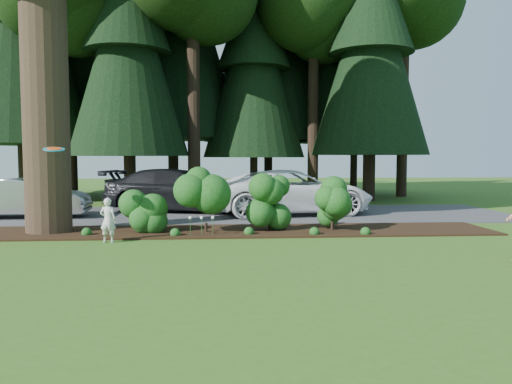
# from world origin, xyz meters

# --- Properties ---
(ground) EXTENTS (80.00, 80.00, 0.00)m
(ground) POSITION_xyz_m (0.00, 0.00, 0.00)
(ground) COLOR #355618
(ground) RESTS_ON ground
(mulch_bed) EXTENTS (16.00, 2.50, 0.05)m
(mulch_bed) POSITION_xyz_m (0.00, 3.25, 0.03)
(mulch_bed) COLOR black
(mulch_bed) RESTS_ON ground
(driveway) EXTENTS (22.00, 6.00, 0.03)m
(driveway) POSITION_xyz_m (0.00, 7.50, 0.01)
(driveway) COLOR #38383A
(driveway) RESTS_ON ground
(shrub_row) EXTENTS (6.53, 1.60, 1.61)m
(shrub_row) POSITION_xyz_m (0.77, 3.14, 0.81)
(shrub_row) COLOR #164214
(shrub_row) RESTS_ON ground
(lily_cluster) EXTENTS (0.69, 0.09, 0.57)m
(lily_cluster) POSITION_xyz_m (-0.30, 2.40, 0.50)
(lily_cluster) COLOR #164214
(lily_cluster) RESTS_ON ground
(tree_wall) EXTENTS (25.66, 12.15, 17.09)m
(tree_wall) POSITION_xyz_m (0.25, 16.38, 9.50)
(tree_wall) COLOR black
(tree_wall) RESTS_ON ground
(car_silver_wagon) EXTENTS (4.20, 1.61, 1.37)m
(car_silver_wagon) POSITION_xyz_m (-6.50, 6.93, 0.71)
(car_silver_wagon) COLOR #B2B3B7
(car_silver_wagon) RESTS_ON driveway
(car_white_suv) EXTENTS (6.25, 3.62, 1.64)m
(car_white_suv) POSITION_xyz_m (2.87, 7.29, 0.85)
(car_white_suv) COLOR white
(car_white_suv) RESTS_ON driveway
(car_dark_suv) EXTENTS (6.03, 3.43, 1.65)m
(car_dark_suv) POSITION_xyz_m (-1.43, 8.60, 0.85)
(car_dark_suv) COLOR black
(car_dark_suv) RESTS_ON driveway
(child) EXTENTS (0.45, 0.34, 1.13)m
(child) POSITION_xyz_m (-2.60, 1.69, 0.56)
(child) COLOR silver
(child) RESTS_ON ground
(frisbee) EXTENTS (0.51, 0.50, 0.16)m
(frisbee) POSITION_xyz_m (-3.83, 1.60, 2.33)
(frisbee) COLOR teal
(frisbee) RESTS_ON ground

